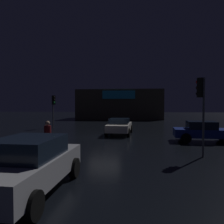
% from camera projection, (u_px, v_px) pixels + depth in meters
% --- Properties ---
extents(ground_plane, '(120.00, 120.00, 0.00)m').
position_uv_depth(ground_plane, '(104.00, 137.00, 17.30)').
color(ground_plane, black).
extents(store_building, '(15.28, 8.60, 5.30)m').
position_uv_depth(store_building, '(120.00, 104.00, 41.26)').
color(store_building, brown).
rests_on(store_building, ground).
extents(traffic_signal_main, '(0.42, 0.42, 3.91)m').
position_uv_depth(traffic_signal_main, '(201.00, 96.00, 10.76)').
color(traffic_signal_main, '#595B60').
rests_on(traffic_signal_main, ground).
extents(traffic_signal_cross_left, '(0.42, 0.42, 3.62)m').
position_uv_depth(traffic_signal_cross_left, '(53.00, 104.00, 24.13)').
color(traffic_signal_cross_left, '#595B60').
rests_on(traffic_signal_cross_left, ground).
extents(car_near, '(2.25, 4.51, 1.40)m').
position_uv_depth(car_near, '(120.00, 126.00, 19.00)').
color(car_near, silver).
rests_on(car_near, ground).
extents(car_far, '(4.24, 2.24, 1.43)m').
position_uv_depth(car_far, '(204.00, 131.00, 15.20)').
color(car_far, navy).
rests_on(car_far, ground).
extents(car_crossing, '(2.18, 4.51, 1.62)m').
position_uv_depth(car_crossing, '(29.00, 164.00, 6.38)').
color(car_crossing, '#B7B7BF').
rests_on(car_crossing, ground).
extents(pedestrian, '(0.43, 0.43, 1.79)m').
position_uv_depth(pedestrian, '(48.00, 136.00, 10.64)').
color(pedestrian, black).
rests_on(pedestrian, ground).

